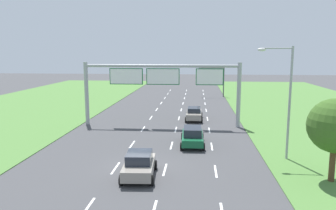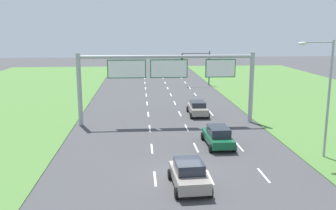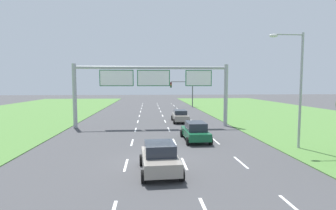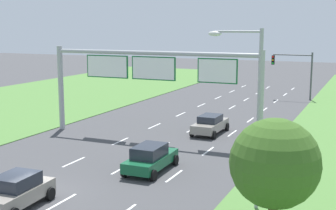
{
  "view_description": "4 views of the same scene",
  "coord_description": "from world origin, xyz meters",
  "px_view_note": "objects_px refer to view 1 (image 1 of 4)",
  "views": [
    {
      "loc": [
        3.86,
        -21.61,
        8.05
      ],
      "look_at": [
        0.77,
        13.72,
        2.33
      ],
      "focal_mm": 35.0,
      "sensor_mm": 36.0,
      "label": 1
    },
    {
      "loc": [
        -2.61,
        -22.11,
        9.3
      ],
      "look_at": [
        -0.04,
        11.69,
        2.31
      ],
      "focal_mm": 40.0,
      "sensor_mm": 36.0,
      "label": 2
    },
    {
      "loc": [
        -0.4,
        -15.37,
        4.82
      ],
      "look_at": [
        1.87,
        14.67,
        2.37
      ],
      "focal_mm": 28.0,
      "sensor_mm": 36.0,
      "label": 3
    },
    {
      "loc": [
        15.49,
        -17.98,
        8.59
      ],
      "look_at": [
        2.32,
        11.72,
        3.1
      ],
      "focal_mm": 50.0,
      "sensor_mm": 36.0,
      "label": 4
    }
  ],
  "objects_px": {
    "car_near_red": "(194,113)",
    "traffic_light_mast": "(213,76)",
    "car_mid_lane": "(139,165)",
    "sign_gantry": "(162,81)",
    "car_lead_silver": "(192,136)",
    "roadside_tree_near": "(335,126)",
    "street_lamp": "(285,93)"
  },
  "relations": [
    {
      "from": "car_near_red",
      "to": "sign_gantry",
      "type": "relative_size",
      "value": 0.26
    },
    {
      "from": "traffic_light_mast",
      "to": "roadside_tree_near",
      "type": "xyz_separation_m",
      "value": [
        5.54,
        -39.65,
        -0.27
      ]
    },
    {
      "from": "car_near_red",
      "to": "street_lamp",
      "type": "bearing_deg",
      "value": -63.73
    },
    {
      "from": "traffic_light_mast",
      "to": "street_lamp",
      "type": "relative_size",
      "value": 0.66
    },
    {
      "from": "car_near_red",
      "to": "traffic_light_mast",
      "type": "xyz_separation_m",
      "value": [
        3.22,
        21.19,
        3.09
      ]
    },
    {
      "from": "car_near_red",
      "to": "traffic_light_mast",
      "type": "height_order",
      "value": "traffic_light_mast"
    },
    {
      "from": "car_near_red",
      "to": "traffic_light_mast",
      "type": "relative_size",
      "value": 0.79
    },
    {
      "from": "car_lead_silver",
      "to": "sign_gantry",
      "type": "bearing_deg",
      "value": 114.02
    },
    {
      "from": "car_near_red",
      "to": "car_lead_silver",
      "type": "distance_m",
      "value": 10.9
    },
    {
      "from": "car_near_red",
      "to": "car_mid_lane",
      "type": "distance_m",
      "value": 18.96
    },
    {
      "from": "traffic_light_mast",
      "to": "roadside_tree_near",
      "type": "relative_size",
      "value": 1.06
    },
    {
      "from": "car_lead_silver",
      "to": "car_near_red",
      "type": "bearing_deg",
      "value": 88.71
    },
    {
      "from": "traffic_light_mast",
      "to": "car_lead_silver",
      "type": "bearing_deg",
      "value": -95.81
    },
    {
      "from": "car_mid_lane",
      "to": "street_lamp",
      "type": "distance_m",
      "value": 11.9
    },
    {
      "from": "car_near_red",
      "to": "car_mid_lane",
      "type": "height_order",
      "value": "car_mid_lane"
    },
    {
      "from": "street_lamp",
      "to": "car_mid_lane",
      "type": "bearing_deg",
      "value": -156.22
    },
    {
      "from": "car_mid_lane",
      "to": "street_lamp",
      "type": "height_order",
      "value": "street_lamp"
    },
    {
      "from": "sign_gantry",
      "to": "street_lamp",
      "type": "bearing_deg",
      "value": -46.19
    },
    {
      "from": "car_lead_silver",
      "to": "car_mid_lane",
      "type": "xyz_separation_m",
      "value": [
        -3.36,
        -7.75,
        0.01
      ]
    },
    {
      "from": "car_mid_lane",
      "to": "sign_gantry",
      "type": "relative_size",
      "value": 0.23
    },
    {
      "from": "car_lead_silver",
      "to": "traffic_light_mast",
      "type": "distance_m",
      "value": 32.4
    },
    {
      "from": "car_near_red",
      "to": "roadside_tree_near",
      "type": "distance_m",
      "value": 20.62
    },
    {
      "from": "car_lead_silver",
      "to": "roadside_tree_near",
      "type": "height_order",
      "value": "roadside_tree_near"
    },
    {
      "from": "car_mid_lane",
      "to": "sign_gantry",
      "type": "distance_m",
      "value": 15.78
    },
    {
      "from": "street_lamp",
      "to": "roadside_tree_near",
      "type": "distance_m",
      "value": 4.95
    },
    {
      "from": "sign_gantry",
      "to": "car_mid_lane",
      "type": "bearing_deg",
      "value": -89.49
    },
    {
      "from": "sign_gantry",
      "to": "roadside_tree_near",
      "type": "bearing_deg",
      "value": -50.71
    },
    {
      "from": "car_lead_silver",
      "to": "car_mid_lane",
      "type": "height_order",
      "value": "car_mid_lane"
    },
    {
      "from": "car_near_red",
      "to": "car_mid_lane",
      "type": "xyz_separation_m",
      "value": [
        -3.41,
        -18.65,
        0.05
      ]
    },
    {
      "from": "car_near_red",
      "to": "roadside_tree_near",
      "type": "xyz_separation_m",
      "value": [
        8.76,
        -18.45,
        2.82
      ]
    },
    {
      "from": "roadside_tree_near",
      "to": "traffic_light_mast",
      "type": "bearing_deg",
      "value": 97.95
    },
    {
      "from": "roadside_tree_near",
      "to": "car_mid_lane",
      "type": "bearing_deg",
      "value": -179.07
    }
  ]
}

